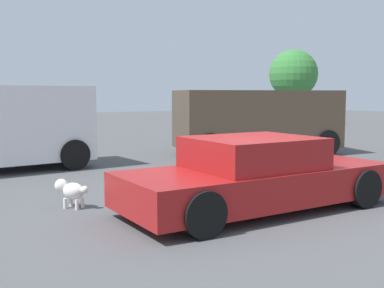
% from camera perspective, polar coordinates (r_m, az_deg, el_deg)
% --- Properties ---
extents(ground_plane, '(80.00, 80.00, 0.00)m').
position_cam_1_polar(ground_plane, '(7.95, 5.83, -7.68)').
color(ground_plane, '#515154').
extents(sedan_foreground, '(4.61, 1.93, 1.19)m').
position_cam_1_polar(sedan_foreground, '(7.74, 7.79, -3.87)').
color(sedan_foreground, maroon).
rests_on(sedan_foreground, ground_plane).
extents(dog, '(0.47, 0.57, 0.47)m').
position_cam_1_polar(dog, '(8.09, -14.50, -5.43)').
color(dog, white).
rests_on(dog, ground_plane).
extents(suv_dark, '(5.33, 3.29, 2.00)m').
position_cam_1_polar(suv_dark, '(14.77, 7.88, 2.95)').
color(suv_dark, '#4C3D2D').
rests_on(suv_dark, ground_plane).
extents(tree_back_center, '(2.95, 2.95, 4.58)m').
position_cam_1_polar(tree_back_center, '(29.62, 12.19, 8.28)').
color(tree_back_center, brown).
rests_on(tree_back_center, ground_plane).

